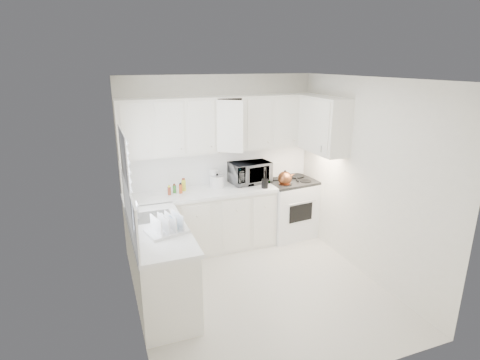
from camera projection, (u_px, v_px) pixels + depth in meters
name	position (u px, v px, depth m)	size (l,w,h in m)	color
floor	(259.00, 288.00, 4.91)	(3.20, 3.20, 0.00)	silver
ceiling	(263.00, 79.00, 4.14)	(3.20, 3.20, 0.00)	white
wall_back	(220.00, 161.00, 5.95)	(3.00, 3.00, 0.00)	white
wall_front	(341.00, 253.00, 3.09)	(3.00, 3.00, 0.00)	white
wall_left	(130.00, 209.00, 4.02)	(3.20, 3.20, 0.00)	white
wall_right	(366.00, 179.00, 5.03)	(3.20, 3.20, 0.00)	white
window_blinds	(127.00, 177.00, 4.26)	(0.06, 0.96, 1.06)	white
lower_cabinets_back	(202.00, 222.00, 5.81)	(2.22, 0.60, 0.90)	white
lower_cabinets_left	(160.00, 267.00, 4.55)	(0.60, 1.60, 0.90)	white
countertop_back	(201.00, 193.00, 5.66)	(2.24, 0.64, 0.05)	white
countertop_left	(159.00, 230.00, 4.41)	(0.64, 1.62, 0.05)	white
backsplash_back	(220.00, 166.00, 5.97)	(2.98, 0.02, 0.55)	white
backsplash_left	(130.00, 209.00, 4.22)	(0.02, 1.60, 0.55)	white
upper_cabinets_back	(223.00, 151.00, 5.75)	(3.00, 0.33, 0.80)	white
upper_cabinets_right	(322.00, 152.00, 5.65)	(0.33, 0.90, 0.80)	white
sink	(153.00, 208.00, 4.68)	(0.42, 0.38, 0.30)	gray
stove	(289.00, 200.00, 6.27)	(0.79, 0.65, 1.21)	white
tea_kettle	(285.00, 177.00, 5.93)	(0.27, 0.23, 0.25)	brown
frying_pan	(295.00, 175.00, 6.37)	(0.29, 0.49, 0.04)	black
microwave	(250.00, 170.00, 5.99)	(0.60, 0.33, 0.41)	gray
rice_cooker	(217.00, 180.00, 5.80)	(0.21, 0.21, 0.21)	white
paper_towel	(214.00, 178.00, 5.83)	(0.12, 0.12, 0.27)	white
utensil_crock	(265.00, 177.00, 5.75)	(0.11, 0.11, 0.33)	black
dish_rack	(166.00, 223.00, 4.25)	(0.43, 0.32, 0.24)	white
spice_left_0	(168.00, 188.00, 5.59)	(0.06, 0.06, 0.13)	brown
spice_left_1	(174.00, 189.00, 5.54)	(0.06, 0.06, 0.13)	#2F7A28
spice_left_2	(178.00, 187.00, 5.64)	(0.06, 0.06, 0.13)	#C54A1A
spice_left_3	(185.00, 188.00, 5.59)	(0.06, 0.06, 0.13)	#EBF83A
sauce_right_0	(257.00, 175.00, 6.10)	(0.06, 0.06, 0.19)	#C54A1A
sauce_right_1	(262.00, 176.00, 6.07)	(0.06, 0.06, 0.19)	#EBF83A
sauce_right_2	(264.00, 175.00, 6.14)	(0.06, 0.06, 0.19)	#5D2D1A
sauce_right_3	(268.00, 175.00, 6.10)	(0.06, 0.06, 0.19)	black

